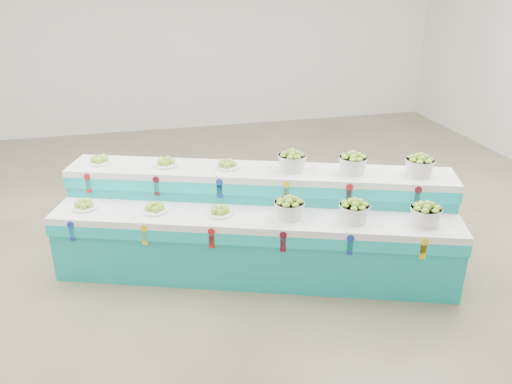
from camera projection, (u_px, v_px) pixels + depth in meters
ground at (245, 248)px, 5.92m from camera, size 10.00×10.00×0.00m
back_wall at (185, 23)px, 9.56m from camera, size 10.00×0.00×10.00m
display_stand at (256, 224)px, 5.36m from camera, size 4.19×2.36×1.02m
plate_lower_left at (84, 204)px, 5.19m from camera, size 0.33×0.33×0.10m
plate_lower_mid at (155, 207)px, 5.12m from camera, size 0.33×0.33×0.10m
plate_lower_right at (220, 210)px, 5.06m from camera, size 0.33×0.33×0.10m
basket_lower_left at (289, 208)px, 4.97m from camera, size 0.38×0.38×0.22m
basket_lower_mid at (354, 211)px, 4.92m from camera, size 0.38×0.38×0.22m
basket_lower_right at (426, 214)px, 4.86m from camera, size 0.38×0.38×0.22m
plate_upper_left at (99, 159)px, 5.53m from camera, size 0.33×0.33×0.10m
plate_upper_mid at (166, 162)px, 5.46m from camera, size 0.33×0.33×0.10m
plate_upper_right at (227, 164)px, 5.40m from camera, size 0.33×0.33×0.10m
basket_upper_left at (292, 161)px, 5.31m from camera, size 0.38×0.38×0.22m
basket_upper_mid at (353, 163)px, 5.26m from camera, size 0.38×0.38×0.22m
basket_upper_right at (420, 165)px, 5.19m from camera, size 0.38×0.38×0.22m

